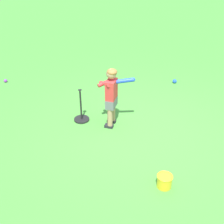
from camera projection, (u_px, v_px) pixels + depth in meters
The scene contains 6 objects.
ground_plane at pixel (142, 135), 5.05m from camera, with size 40.00×40.00×0.00m, color #479338.
child_batter at pixel (112, 92), 4.98m from camera, with size 0.64×0.31×1.08m.
play_ball_near_batter at pixel (175, 81), 6.77m from camera, with size 0.09×0.09×0.09m, color blue.
play_ball_by_bucket at pixel (6, 81), 6.80m from camera, with size 0.08×0.08×0.08m, color purple.
batting_tee at pixel (81, 115), 5.40m from camera, with size 0.28×0.28×0.62m.
toy_bucket at pixel (164, 181), 3.98m from camera, with size 0.22×0.22×0.19m.
Camera 1 is at (0.65, 4.10, 2.95)m, focal length 47.55 mm.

